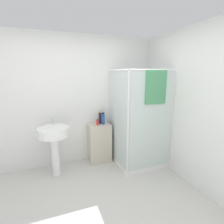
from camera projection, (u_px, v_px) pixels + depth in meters
wall_back at (71, 101)px, 3.38m from camera, size 6.40×0.06×2.50m
wall_right at (213, 113)px, 2.42m from camera, size 0.06×6.40×2.50m
shower_enclosure at (137, 140)px, 3.44m from camera, size 0.90×0.93×1.85m
vanity_cabinet at (99, 143)px, 3.57m from camera, size 0.44×0.33×0.79m
sink at (54, 138)px, 2.99m from camera, size 0.52×0.52×1.02m
soap_dispenser at (97, 123)px, 3.43m from camera, size 0.06×0.06×0.12m
shampoo_bottle_tall_black at (100, 118)px, 3.52m from camera, size 0.05×0.05×0.25m
shampoo_bottle_blue at (103, 119)px, 3.47m from camera, size 0.06×0.06×0.24m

